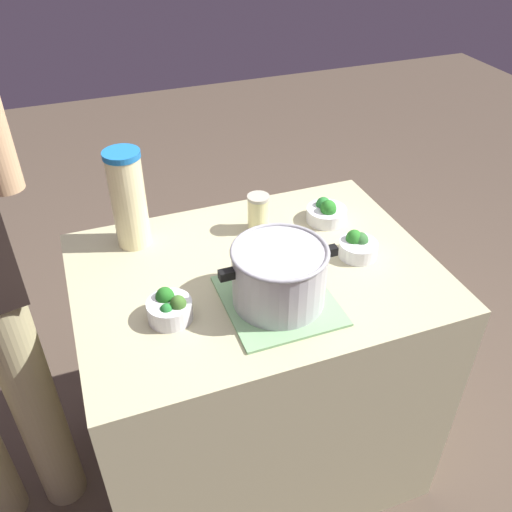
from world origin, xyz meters
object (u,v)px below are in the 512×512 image
object	(u,v)px
lemonade_pitcher	(128,199)
broccoli_bowl_back	(170,308)
broccoli_bowl_front	(358,246)
cooking_pot	(279,274)
mason_jar	(258,213)
broccoli_bowl_center	(326,212)

from	to	relation	value
lemonade_pitcher	broccoli_bowl_back	distance (m)	0.39
broccoli_bowl_front	cooking_pot	bearing A→B (deg)	20.75
broccoli_bowl_back	broccoli_bowl_front	bearing A→B (deg)	-172.58
cooking_pot	mason_jar	xyz separation A→B (m)	(-0.07, -0.34, -0.03)
cooking_pot	broccoli_bowl_front	distance (m)	0.33
mason_jar	lemonade_pitcher	bearing A→B (deg)	-10.00
cooking_pot	broccoli_bowl_back	distance (m)	0.29
cooking_pot	broccoli_bowl_back	world-z (taller)	cooking_pot
broccoli_bowl_center	lemonade_pitcher	bearing A→B (deg)	-8.65
cooking_pot	lemonade_pitcher	distance (m)	0.52
broccoli_bowl_center	broccoli_bowl_front	bearing A→B (deg)	90.84
mason_jar	broccoli_bowl_back	world-z (taller)	mason_jar
cooking_pot	broccoli_bowl_front	bearing A→B (deg)	-159.25
lemonade_pitcher	broccoli_bowl_back	world-z (taller)	lemonade_pitcher
lemonade_pitcher	mason_jar	xyz separation A→B (m)	(-0.38, 0.07, -0.09)
cooking_pot	broccoli_bowl_center	world-z (taller)	cooking_pot
lemonade_pitcher	broccoli_bowl_center	bearing A→B (deg)	171.35
mason_jar	broccoli_bowl_front	bearing A→B (deg)	135.08
lemonade_pitcher	mason_jar	size ratio (longest dim) A/B	2.48
cooking_pot	broccoli_bowl_back	size ratio (longest dim) A/B	2.75
broccoli_bowl_center	broccoli_bowl_back	distance (m)	0.64
broccoli_bowl_back	lemonade_pitcher	bearing A→B (deg)	-86.12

